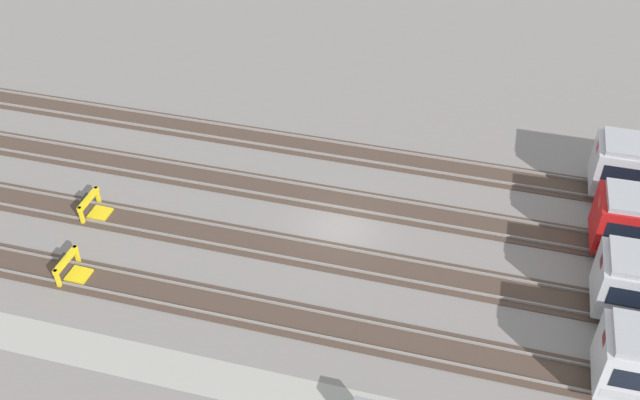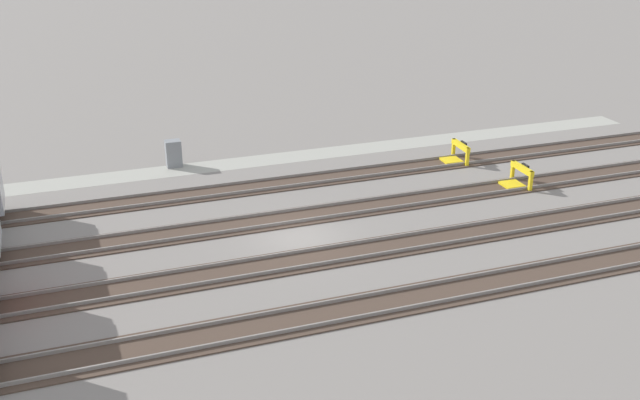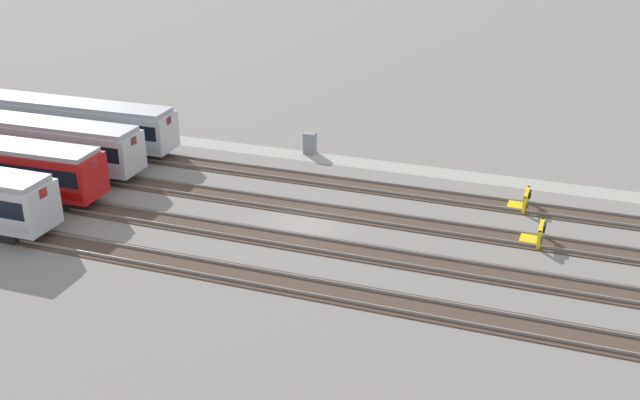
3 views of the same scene
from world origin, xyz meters
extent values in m
plane|color=gray|center=(0.00, 0.00, 0.00)|extent=(400.00, 400.00, 0.00)
cube|color=#9E9E93|center=(0.00, -11.09, 0.00)|extent=(54.00, 2.00, 0.01)
cube|color=#47382D|center=(0.00, -6.93, 0.03)|extent=(90.00, 2.23, 0.06)
cube|color=gray|center=(0.00, -6.21, 0.14)|extent=(90.00, 0.07, 0.15)
cube|color=gray|center=(0.00, -7.65, 0.14)|extent=(90.00, 0.07, 0.15)
cube|color=#47382D|center=(0.00, -2.31, 0.03)|extent=(90.00, 2.24, 0.06)
cube|color=gray|center=(0.00, -1.59, 0.14)|extent=(90.00, 0.07, 0.15)
cube|color=gray|center=(0.00, -3.03, 0.14)|extent=(90.00, 0.07, 0.15)
cube|color=#47382D|center=(0.00, 2.31, 0.03)|extent=(90.00, 2.24, 0.06)
cube|color=gray|center=(0.00, 3.03, 0.14)|extent=(90.00, 0.07, 0.15)
cube|color=gray|center=(0.00, 1.59, 0.14)|extent=(90.00, 0.07, 0.15)
cube|color=#47382D|center=(0.00, 6.93, 0.03)|extent=(90.00, 2.23, 0.06)
cube|color=gray|center=(0.00, 7.65, 0.14)|extent=(90.00, 0.07, 0.15)
cube|color=gray|center=(0.00, 6.21, 0.14)|extent=(90.00, 0.07, 0.15)
cube|color=yellow|center=(-12.44, -6.03, 0.57)|extent=(0.19, 0.19, 1.15)
cube|color=yellow|center=(-12.52, -7.83, 0.57)|extent=(0.19, 0.19, 1.15)
cube|color=yellow|center=(-12.48, -6.93, 1.00)|extent=(0.32, 2.01, 0.30)
cube|color=yellow|center=(-11.93, -6.95, 0.09)|extent=(1.14, 1.12, 0.18)
cube|color=black|center=(-12.66, -6.92, 1.00)|extent=(0.14, 0.60, 0.44)
cube|color=yellow|center=(-13.69, -1.41, 0.57)|extent=(0.18, 0.18, 1.15)
cube|color=yellow|center=(-13.72, -3.21, 0.57)|extent=(0.18, 0.18, 1.15)
cube|color=yellow|center=(-13.70, -2.31, 1.00)|extent=(0.28, 2.00, 0.30)
cube|color=yellow|center=(-13.15, -2.32, 0.09)|extent=(1.12, 1.10, 0.18)
cube|color=black|center=(-13.88, -2.31, 1.00)|extent=(0.13, 0.60, 0.44)
cube|color=gray|center=(3.91, -11.83, 0.80)|extent=(0.90, 0.70, 1.60)
cube|color=#333338|center=(3.91, -12.19, 1.04)|extent=(0.70, 0.04, 0.36)
camera|label=1|loc=(6.78, -29.59, 27.48)|focal=42.00mm
camera|label=2|loc=(9.69, 30.36, 15.29)|focal=42.00mm
camera|label=3|loc=(-14.53, 38.20, 19.84)|focal=42.00mm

